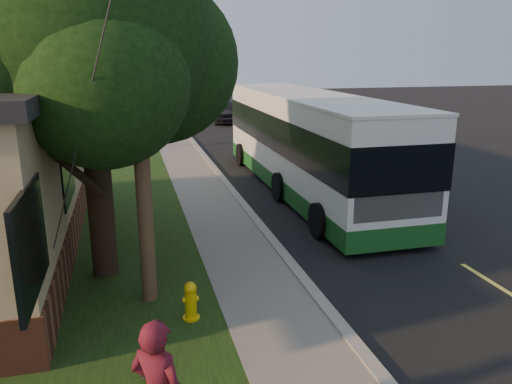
% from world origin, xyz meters
% --- Properties ---
extents(ground, '(120.00, 120.00, 0.00)m').
position_xyz_m(ground, '(0.00, 0.00, 0.00)').
color(ground, black).
rests_on(ground, ground).
extents(road, '(8.00, 80.00, 0.01)m').
position_xyz_m(road, '(4.00, 10.00, 0.01)').
color(road, black).
rests_on(road, ground).
extents(curb, '(0.25, 80.00, 0.12)m').
position_xyz_m(curb, '(0.00, 10.00, 0.06)').
color(curb, gray).
rests_on(curb, ground).
extents(sidewalk, '(2.00, 80.00, 0.08)m').
position_xyz_m(sidewalk, '(-1.00, 10.00, 0.04)').
color(sidewalk, slate).
rests_on(sidewalk, ground).
extents(grass_verge, '(5.00, 80.00, 0.07)m').
position_xyz_m(grass_verge, '(-4.50, 10.00, 0.04)').
color(grass_verge, black).
rests_on(grass_verge, ground).
extents(fire_hydrant, '(0.32, 0.32, 0.74)m').
position_xyz_m(fire_hydrant, '(-2.60, 0.00, 0.43)').
color(fire_hydrant, '#DFB60B').
rests_on(fire_hydrant, grass_verge).
extents(utility_pole, '(2.86, 3.21, 9.07)m').
position_xyz_m(utility_pole, '(-3.31, 0.99, 4.63)').
color(utility_pole, '#473321').
rests_on(utility_pole, ground).
extents(leafy_tree, '(6.30, 6.00, 7.80)m').
position_xyz_m(leafy_tree, '(-4.17, 2.65, 5.17)').
color(leafy_tree, black).
rests_on(leafy_tree, grass_verge).
extents(bare_tree_near, '(1.38, 1.21, 4.31)m').
position_xyz_m(bare_tree_near, '(-3.50, 18.00, 2.15)').
color(bare_tree_near, black).
rests_on(bare_tree_near, grass_verge).
extents(bare_tree_far, '(1.38, 1.21, 4.03)m').
position_xyz_m(bare_tree_far, '(-3.00, 30.00, 2.00)').
color(bare_tree_far, black).
rests_on(bare_tree_far, grass_verge).
extents(traffic_signal, '(0.18, 0.22, 5.50)m').
position_xyz_m(traffic_signal, '(0.50, 34.00, 3.16)').
color(traffic_signal, '#2D2D30').
rests_on(traffic_signal, ground).
extents(transit_bus, '(2.99, 12.95, 3.50)m').
position_xyz_m(transit_bus, '(2.69, 8.25, 1.87)').
color(transit_bus, silver).
rests_on(transit_bus, ground).
extents(skateboard_main, '(0.54, 0.70, 0.07)m').
position_xyz_m(skateboard_main, '(-3.34, -1.82, 0.12)').
color(skateboard_main, black).
rests_on(skateboard_main, grass_verge).
extents(distant_car, '(2.55, 5.11, 1.67)m').
position_xyz_m(distant_car, '(3.57, 27.68, 0.84)').
color(distant_car, black).
rests_on(distant_car, ground).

